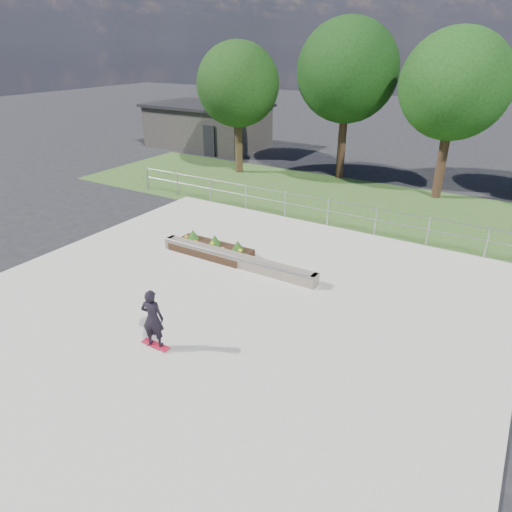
# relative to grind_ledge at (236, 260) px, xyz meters

# --- Properties ---
(ground) EXTENTS (120.00, 120.00, 0.00)m
(ground) POSITION_rel_grind_ledge_xyz_m (1.16, -2.41, -0.26)
(ground) COLOR black
(ground) RESTS_ON ground
(grass_verge) EXTENTS (30.00, 8.00, 0.02)m
(grass_verge) POSITION_rel_grind_ledge_xyz_m (1.16, 8.59, -0.25)
(grass_verge) COLOR #304F1F
(grass_verge) RESTS_ON ground
(concrete_slab) EXTENTS (15.00, 15.00, 0.06)m
(concrete_slab) POSITION_rel_grind_ledge_xyz_m (1.16, -2.41, -0.23)
(concrete_slab) COLOR #AEA89A
(concrete_slab) RESTS_ON ground
(fence) EXTENTS (20.06, 0.06, 1.20)m
(fence) POSITION_rel_grind_ledge_xyz_m (1.16, 5.09, 0.51)
(fence) COLOR #9A9CA2
(fence) RESTS_ON ground
(building) EXTENTS (8.40, 5.40, 3.00)m
(building) POSITION_rel_grind_ledge_xyz_m (-12.84, 15.58, 1.25)
(building) COLOR #2C2A27
(building) RESTS_ON ground
(tree_far_left) EXTENTS (4.55, 4.55, 7.15)m
(tree_far_left) POSITION_rel_grind_ledge_xyz_m (-6.84, 10.59, 4.59)
(tree_far_left) COLOR #312213
(tree_far_left) RESTS_ON ground
(tree_mid_left) EXTENTS (5.25, 5.25, 8.25)m
(tree_mid_left) POSITION_rel_grind_ledge_xyz_m (-1.34, 12.59, 5.34)
(tree_mid_left) COLOR black
(tree_mid_left) RESTS_ON ground
(tree_mid_right) EXTENTS (4.90, 4.90, 7.70)m
(tree_mid_right) POSITION_rel_grind_ledge_xyz_m (4.16, 11.59, 4.97)
(tree_mid_right) COLOR black
(tree_mid_right) RESTS_ON ground
(grind_ledge) EXTENTS (6.00, 0.44, 0.43)m
(grind_ledge) POSITION_rel_grind_ledge_xyz_m (0.00, 0.00, 0.00)
(grind_ledge) COLOR #685B4D
(grind_ledge) RESTS_ON concrete_slab
(planter_bed) EXTENTS (3.00, 1.20, 0.61)m
(planter_bed) POSITION_rel_grind_ledge_xyz_m (-1.33, 0.40, -0.02)
(planter_bed) COLOR black
(planter_bed) RESTS_ON concrete_slab
(skateboarder) EXTENTS (0.80, 0.53, 1.62)m
(skateboarder) POSITION_rel_grind_ledge_xyz_m (0.86, -4.91, 0.64)
(skateboarder) COLOR silver
(skateboarder) RESTS_ON concrete_slab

